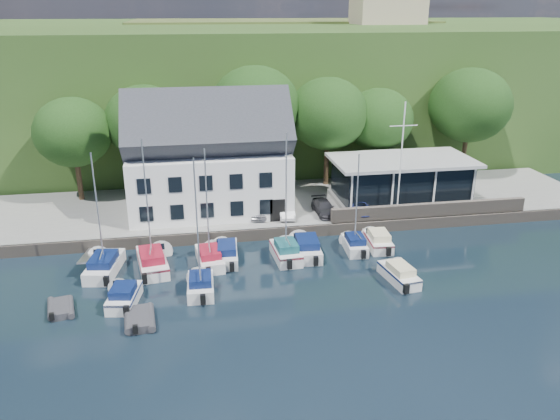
{
  "coord_description": "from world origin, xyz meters",
  "views": [
    {
      "loc": [
        -8.87,
        -30.86,
        18.44
      ],
      "look_at": [
        -1.9,
        9.0,
        3.35
      ],
      "focal_mm": 35.0,
      "sensor_mm": 36.0,
      "label": 1
    }
  ],
  "objects_px": {
    "boat_r1_5": "(306,245)",
    "car_silver": "(259,210)",
    "car_blue": "(359,207)",
    "boat_r2_1": "(198,234)",
    "boat_r1_6": "(357,202)",
    "dinghy_1": "(140,317)",
    "boat_r1_2": "(207,213)",
    "car_dgrey": "(324,208)",
    "harbor_building": "(209,163)",
    "boat_r1_1": "(148,209)",
    "dinghy_0": "(61,307)",
    "boat_r1_4": "(286,202)",
    "boat_r2_4": "(399,272)",
    "car_white": "(287,209)",
    "club_pavilion": "(401,179)",
    "boat_r1_7": "(378,239)",
    "flagpole": "(401,161)",
    "boat_r2_0": "(124,294)",
    "boat_r1_3": "(227,251)",
    "boat_r1_0": "(98,215)"
  },
  "relations": [
    {
      "from": "dinghy_0",
      "to": "boat_r1_7",
      "type": "bearing_deg",
      "value": 2.65
    },
    {
      "from": "club_pavilion",
      "to": "boat_r1_6",
      "type": "relative_size",
      "value": 1.59
    },
    {
      "from": "boat_r1_2",
      "to": "car_dgrey",
      "type": "bearing_deg",
      "value": 26.18
    },
    {
      "from": "boat_r2_0",
      "to": "harbor_building",
      "type": "bearing_deg",
      "value": 75.04
    },
    {
      "from": "flagpole",
      "to": "boat_r1_7",
      "type": "xyz_separation_m",
      "value": [
        -3.16,
        -4.08,
        -5.34
      ]
    },
    {
      "from": "flagpole",
      "to": "dinghy_0",
      "type": "xyz_separation_m",
      "value": [
        -26.69,
        -10.23,
        -5.73
      ]
    },
    {
      "from": "boat_r1_6",
      "to": "dinghy_1",
      "type": "bearing_deg",
      "value": -149.98
    },
    {
      "from": "boat_r1_0",
      "to": "boat_r2_0",
      "type": "bearing_deg",
      "value": -59.94
    },
    {
      "from": "car_silver",
      "to": "boat_r1_3",
      "type": "height_order",
      "value": "car_silver"
    },
    {
      "from": "boat_r1_2",
      "to": "boat_r1_7",
      "type": "xyz_separation_m",
      "value": [
        13.69,
        0.77,
        -3.45
      ]
    },
    {
      "from": "boat_r1_2",
      "to": "boat_r1_3",
      "type": "bearing_deg",
      "value": 17.02
    },
    {
      "from": "boat_r1_4",
      "to": "flagpole",
      "type": "bearing_deg",
      "value": 21.27
    },
    {
      "from": "boat_r1_4",
      "to": "boat_r1_6",
      "type": "relative_size",
      "value": 1.13
    },
    {
      "from": "dinghy_0",
      "to": "harbor_building",
      "type": "bearing_deg",
      "value": 42.48
    },
    {
      "from": "car_silver",
      "to": "boat_r1_0",
      "type": "height_order",
      "value": "boat_r1_0"
    },
    {
      "from": "boat_r1_5",
      "to": "boat_r1_6",
      "type": "height_order",
      "value": "boat_r1_6"
    },
    {
      "from": "boat_r1_0",
      "to": "boat_r1_6",
      "type": "bearing_deg",
      "value": 11.4
    },
    {
      "from": "boat_r1_0",
      "to": "boat_r1_3",
      "type": "height_order",
      "value": "boat_r1_0"
    },
    {
      "from": "harbor_building",
      "to": "boat_r1_1",
      "type": "bearing_deg",
      "value": -117.58
    },
    {
      "from": "flagpole",
      "to": "boat_r1_7",
      "type": "bearing_deg",
      "value": -127.78
    },
    {
      "from": "boat_r1_2",
      "to": "boat_r1_5",
      "type": "distance_m",
      "value": 8.37
    },
    {
      "from": "harbor_building",
      "to": "car_blue",
      "type": "distance_m",
      "value": 13.95
    },
    {
      "from": "car_blue",
      "to": "boat_r1_5",
      "type": "height_order",
      "value": "car_blue"
    },
    {
      "from": "car_white",
      "to": "dinghy_1",
      "type": "distance_m",
      "value": 18.54
    },
    {
      "from": "boat_r1_5",
      "to": "dinghy_0",
      "type": "bearing_deg",
      "value": -157.41
    },
    {
      "from": "boat_r2_0",
      "to": "dinghy_0",
      "type": "bearing_deg",
      "value": -165.99
    },
    {
      "from": "boat_r1_2",
      "to": "dinghy_0",
      "type": "relative_size",
      "value": 2.98
    },
    {
      "from": "boat_r1_2",
      "to": "boat_r1_3",
      "type": "distance_m",
      "value": 3.75
    },
    {
      "from": "boat_r2_4",
      "to": "harbor_building",
      "type": "bearing_deg",
      "value": 122.66
    },
    {
      "from": "car_white",
      "to": "boat_r2_4",
      "type": "bearing_deg",
      "value": -55.59
    },
    {
      "from": "boat_r2_4",
      "to": "boat_r1_1",
      "type": "bearing_deg",
      "value": 155.72
    },
    {
      "from": "boat_r1_1",
      "to": "boat_r1_6",
      "type": "height_order",
      "value": "boat_r1_1"
    },
    {
      "from": "club_pavilion",
      "to": "boat_r1_4",
      "type": "relative_size",
      "value": 1.4
    },
    {
      "from": "car_white",
      "to": "car_dgrey",
      "type": "distance_m",
      "value": 3.41
    },
    {
      "from": "club_pavilion",
      "to": "car_white",
      "type": "relative_size",
      "value": 3.48
    },
    {
      "from": "boat_r1_7",
      "to": "car_silver",
      "type": "bearing_deg",
      "value": 150.23
    },
    {
      "from": "boat_r1_5",
      "to": "boat_r1_6",
      "type": "xyz_separation_m",
      "value": [
        3.99,
        0.05,
        3.41
      ]
    },
    {
      "from": "dinghy_0",
      "to": "club_pavilion",
      "type": "bearing_deg",
      "value": 14.51
    },
    {
      "from": "boat_r1_3",
      "to": "dinghy_1",
      "type": "distance_m",
      "value": 10.19
    },
    {
      "from": "boat_r1_3",
      "to": "boat_r1_6",
      "type": "relative_size",
      "value": 0.77
    },
    {
      "from": "car_blue",
      "to": "boat_r2_1",
      "type": "distance_m",
      "value": 18.09
    },
    {
      "from": "car_silver",
      "to": "dinghy_0",
      "type": "bearing_deg",
      "value": -131.28
    },
    {
      "from": "dinghy_0",
      "to": "dinghy_1",
      "type": "xyz_separation_m",
      "value": [
        5.1,
        -2.24,
        0.05
      ]
    },
    {
      "from": "car_blue",
      "to": "boat_r1_2",
      "type": "xyz_separation_m",
      "value": [
        -13.69,
        -6.0,
        2.54
      ]
    },
    {
      "from": "boat_r1_7",
      "to": "boat_r2_0",
      "type": "bearing_deg",
      "value": -159.27
    },
    {
      "from": "flagpole",
      "to": "boat_r1_2",
      "type": "bearing_deg",
      "value": -163.95
    },
    {
      "from": "club_pavilion",
      "to": "flagpole",
      "type": "bearing_deg",
      "value": -114.51
    },
    {
      "from": "car_dgrey",
      "to": "boat_r1_2",
      "type": "height_order",
      "value": "boat_r1_2"
    },
    {
      "from": "boat_r1_5",
      "to": "car_silver",
      "type": "bearing_deg",
      "value": 118.8
    },
    {
      "from": "boat_r1_1",
      "to": "boat_r2_0",
      "type": "distance_m",
      "value": 6.62
    }
  ]
}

